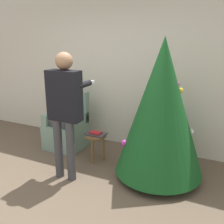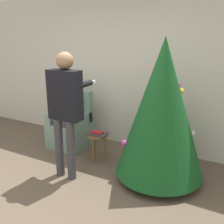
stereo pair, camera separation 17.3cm
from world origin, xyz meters
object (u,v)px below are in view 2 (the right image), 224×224
at_px(armchair, 71,127).
at_px(person_seated, 69,110).
at_px(christmas_tree, 162,109).
at_px(person_standing, 65,104).
at_px(side_stool, 97,139).

distance_m(armchair, person_seated, 0.34).
bearing_deg(christmas_tree, person_standing, -155.38).
xyz_separation_m(christmas_tree, person_standing, (-1.20, -0.55, 0.04)).
distance_m(christmas_tree, side_stool, 1.27).
bearing_deg(side_stool, armchair, 159.21).
distance_m(armchair, person_standing, 1.31).
height_order(christmas_tree, armchair, christmas_tree).
bearing_deg(person_seated, christmas_tree, -9.81).
xyz_separation_m(person_seated, person_standing, (0.62, -0.86, 0.39)).
relative_size(christmas_tree, person_seated, 1.57).
height_order(person_seated, side_stool, person_seated).
bearing_deg(christmas_tree, person_seated, 170.19).
xyz_separation_m(christmas_tree, side_stool, (-1.07, 0.06, -0.68)).
bearing_deg(armchair, side_stool, -20.79).
bearing_deg(side_stool, person_standing, -102.31).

